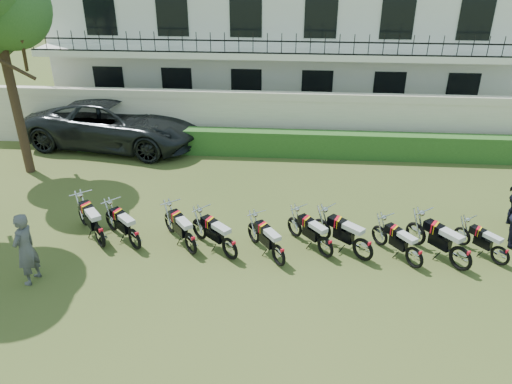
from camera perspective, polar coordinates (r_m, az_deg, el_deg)
ground at (r=13.37m, az=1.36°, el=-7.89°), size 100.00×100.00×0.00m
perimeter_wall at (r=20.02m, az=2.69°, el=8.21°), size 30.00×0.35×2.30m
hedge at (r=19.50m, az=5.52°, el=5.47°), size 18.00×0.60×1.00m
building at (r=25.20m, az=3.33°, el=18.11°), size 20.40×9.60×7.40m
motorcycle_0 at (r=14.29m, az=-17.49°, el=-4.26°), size 1.42×1.69×1.15m
motorcycle_1 at (r=13.96m, az=-13.77°, el=-4.72°), size 1.47×1.41×1.06m
motorcycle_2 at (r=13.48m, az=-7.50°, el=-5.31°), size 1.26×1.60×1.06m
motorcycle_3 at (r=13.17m, az=-3.02°, el=-5.92°), size 1.49×1.42×1.07m
motorcycle_4 at (r=12.94m, az=2.62°, el=-6.70°), size 1.14×1.59×1.02m
motorcycle_5 at (r=13.38m, az=7.98°, el=-5.73°), size 1.28×1.49×1.02m
motorcycle_6 at (r=13.39m, az=12.18°, el=-5.86°), size 1.59×1.44×1.11m
motorcycle_7 at (r=13.49m, az=17.73°, el=-6.64°), size 1.15×1.54×1.00m
motorcycle_8 at (r=13.76m, az=22.46°, el=-6.47°), size 1.39×1.72×1.15m
motorcycle_9 at (r=14.45m, az=26.22°, el=-6.12°), size 1.11×1.37×0.92m
suv at (r=21.12m, az=-15.70°, el=7.64°), size 7.34×4.22×1.93m
inspector at (r=13.35m, az=-24.86°, el=-5.94°), size 0.57×0.76×1.90m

